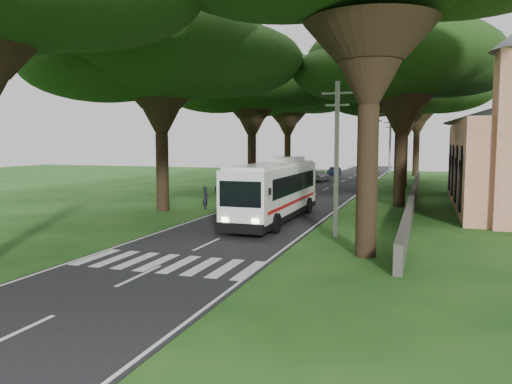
{
  "coord_description": "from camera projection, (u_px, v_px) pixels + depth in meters",
  "views": [
    {
      "loc": [
        9.84,
        -19.61,
        4.92
      ],
      "look_at": [
        1.08,
        6.15,
        2.2
      ],
      "focal_mm": 35.0,
      "sensor_mm": 36.0,
      "label": 1
    }
  ],
  "objects": [
    {
      "name": "tree_r_far",
      "position": [
        418.0,
        88.0,
        70.89
      ],
      "size": [
        15.16,
        15.16,
        15.96
      ],
      "color": "black",
      "rests_on": "ground"
    },
    {
      "name": "tree_l_mida",
      "position": [
        160.0,
        53.0,
        34.87
      ],
      "size": [
        16.23,
        16.23,
        14.66
      ],
      "color": "black",
      "rests_on": "ground"
    },
    {
      "name": "property_wall",
      "position": [
        414.0,
        194.0,
        41.78
      ],
      "size": [
        0.35,
        50.0,
        1.2
      ],
      "primitive_type": "cube",
      "color": "#383533",
      "rests_on": "ground"
    },
    {
      "name": "road",
      "position": [
        311.0,
        196.0,
        45.66
      ],
      "size": [
        8.0,
        120.0,
        0.04
      ],
      "primitive_type": "cube",
      "color": "black",
      "rests_on": "ground"
    },
    {
      "name": "tree_r_midb",
      "position": [
        405.0,
        86.0,
        54.41
      ],
      "size": [
        15.7,
        15.7,
        14.45
      ],
      "color": "black",
      "rests_on": "ground"
    },
    {
      "name": "pedestrian",
      "position": [
        206.0,
        198.0,
        36.63
      ],
      "size": [
        0.52,
        0.69,
        1.7
      ],
      "primitive_type": "imported",
      "rotation": [
        0.0,
        0.0,
        1.77
      ],
      "color": "black",
      "rests_on": "ground"
    },
    {
      "name": "distant_car_b",
      "position": [
        334.0,
        171.0,
        74.2
      ],
      "size": [
        1.58,
        3.77,
        1.21
      ],
      "primitive_type": "imported",
      "rotation": [
        0.0,
        0.0,
        -0.08
      ],
      "color": "navy",
      "rests_on": "road"
    },
    {
      "name": "ground",
      "position": [
        188.0,
        254.0,
        22.11
      ],
      "size": [
        140.0,
        140.0,
        0.0
      ],
      "primitive_type": "plane",
      "color": "#144212",
      "rests_on": "ground"
    },
    {
      "name": "distant_car_c",
      "position": [
        368.0,
        167.0,
        82.99
      ],
      "size": [
        3.06,
        5.46,
        1.49
      ],
      "primitive_type": "imported",
      "rotation": [
        0.0,
        0.0,
        3.34
      ],
      "color": "maroon",
      "rests_on": "road"
    },
    {
      "name": "distant_car_a",
      "position": [
        319.0,
        175.0,
        62.46
      ],
      "size": [
        2.27,
        4.52,
        1.48
      ],
      "primitive_type": "imported",
      "rotation": [
        0.0,
        0.0,
        3.02
      ],
      "color": "#B4B3B8",
      "rests_on": "road"
    },
    {
      "name": "pole_near",
      "position": [
        336.0,
        157.0,
        25.59
      ],
      "size": [
        1.6,
        0.24,
        8.0
      ],
      "color": "gray",
      "rests_on": "ground"
    },
    {
      "name": "coach_bus",
      "position": [
        275.0,
        190.0,
        31.03
      ],
      "size": [
        2.94,
        12.33,
        3.63
      ],
      "rotation": [
        0.0,
        0.0,
        0.0
      ],
      "color": "white",
      "rests_on": "ground"
    },
    {
      "name": "tree_l_far",
      "position": [
        288.0,
        92.0,
        68.88
      ],
      "size": [
        15.29,
        15.29,
        15.12
      ],
      "color": "black",
      "rests_on": "ground"
    },
    {
      "name": "tree_r_mida",
      "position": [
        403.0,
        60.0,
        37.29
      ],
      "size": [
        14.37,
        14.37,
        14.21
      ],
      "color": "black",
      "rests_on": "ground"
    },
    {
      "name": "pole_far",
      "position": [
        390.0,
        148.0,
        63.27
      ],
      "size": [
        1.6,
        0.24,
        8.0
      ],
      "color": "gray",
      "rests_on": "ground"
    },
    {
      "name": "tree_l_midb",
      "position": [
        252.0,
        81.0,
        51.66
      ],
      "size": [
        15.53,
        15.53,
        14.64
      ],
      "color": "black",
      "rests_on": "ground"
    },
    {
      "name": "pole_mid",
      "position": [
        375.0,
        151.0,
        44.43
      ],
      "size": [
        1.6,
        0.24,
        8.0
      ],
      "color": "gray",
      "rests_on": "ground"
    },
    {
      "name": "crosswalk",
      "position": [
        166.0,
        264.0,
        20.23
      ],
      "size": [
        8.0,
        3.0,
        0.01
      ],
      "primitive_type": "cube",
      "color": "silver",
      "rests_on": "ground"
    }
  ]
}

